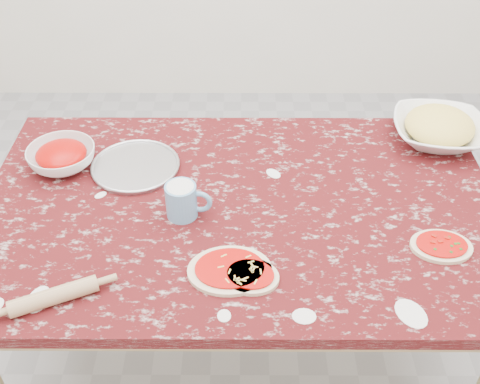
% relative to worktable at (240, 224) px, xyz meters
% --- Properties ---
extents(ground, '(4.00, 4.00, 0.00)m').
position_rel_worktable_xyz_m(ground, '(0.00, 0.00, -0.67)').
color(ground, gray).
extents(worktable, '(1.60, 1.00, 0.75)m').
position_rel_worktable_xyz_m(worktable, '(0.00, 0.00, 0.00)').
color(worktable, '#410C0E').
rests_on(worktable, ground).
extents(pizza_tray, '(0.34, 0.34, 0.01)m').
position_rel_worktable_xyz_m(pizza_tray, '(-0.35, 0.19, 0.09)').
color(pizza_tray, '#B2B2B7').
rests_on(pizza_tray, worktable).
extents(sauce_bowl, '(0.25, 0.25, 0.07)m').
position_rel_worktable_xyz_m(sauce_bowl, '(-0.59, 0.20, 0.12)').
color(sauce_bowl, white).
rests_on(sauce_bowl, worktable).
extents(cheese_bowl, '(0.36, 0.36, 0.08)m').
position_rel_worktable_xyz_m(cheese_bowl, '(0.69, 0.35, 0.12)').
color(cheese_bowl, white).
rests_on(cheese_bowl, worktable).
extents(flour_mug, '(0.14, 0.09, 0.11)m').
position_rel_worktable_xyz_m(flour_mug, '(-0.17, -0.05, 0.14)').
color(flour_mug, '#6197C2').
rests_on(flour_mug, worktable).
extents(pizza_left, '(0.24, 0.19, 0.02)m').
position_rel_worktable_xyz_m(pizza_left, '(-0.03, -0.28, 0.09)').
color(pizza_left, beige).
rests_on(pizza_left, worktable).
extents(pizza_mid, '(0.18, 0.16, 0.02)m').
position_rel_worktable_xyz_m(pizza_mid, '(0.03, -0.30, 0.09)').
color(pizza_mid, beige).
rests_on(pizza_mid, worktable).
extents(pizza_right, '(0.18, 0.14, 0.02)m').
position_rel_worktable_xyz_m(pizza_right, '(0.57, -0.19, 0.09)').
color(pizza_right, beige).
rests_on(pizza_right, worktable).
extents(rolling_pin, '(0.22, 0.13, 0.04)m').
position_rel_worktable_xyz_m(rolling_pin, '(-0.47, -0.39, 0.11)').
color(rolling_pin, tan).
rests_on(rolling_pin, worktable).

